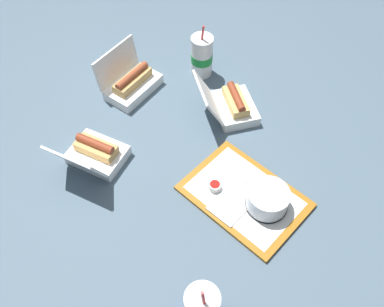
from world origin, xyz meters
name	(u,v)px	position (x,y,z in m)	size (l,w,h in m)	color
ground_plane	(196,164)	(0.00, 0.00, 0.00)	(3.20, 3.20, 0.00)	#4C6070
food_tray	(244,196)	(0.20, -0.01, 0.01)	(0.39, 0.30, 0.01)	#A56619
cake_container	(267,200)	(0.27, 0.00, 0.05)	(0.13, 0.13, 0.07)	black
ketchup_cup	(215,186)	(0.11, -0.05, 0.03)	(0.04, 0.04, 0.02)	white
napkin_stack	(228,207)	(0.19, -0.08, 0.02)	(0.10, 0.10, 0.00)	white
plastic_fork	(253,183)	(0.20, 0.04, 0.02)	(0.11, 0.01, 0.01)	white
clamshell_hotdog_left	(95,154)	(-0.27, -0.19, 0.04)	(0.21, 0.23, 0.16)	white
clamshell_hotdog_right	(131,82)	(-0.41, 0.13, 0.04)	(0.15, 0.21, 0.16)	white
clamshell_hotdog_center	(232,105)	(-0.04, 0.27, 0.04)	(0.27, 0.27, 0.16)	white
soda_cup_back	(202,56)	(-0.25, 0.37, 0.08)	(0.09, 0.09, 0.23)	white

